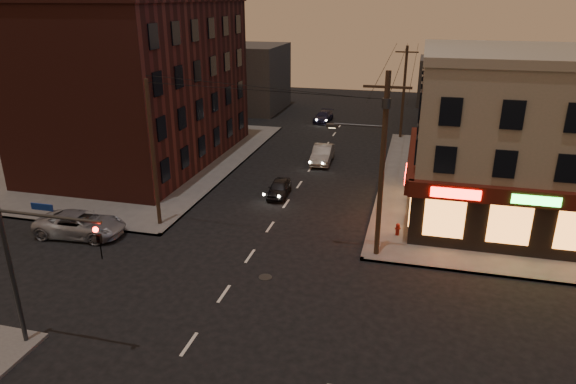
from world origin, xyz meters
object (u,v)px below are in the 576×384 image
(sedan_near, at_px, (279,188))
(fire_hydrant, at_px, (398,229))
(suv_cross, at_px, (80,224))
(sedan_far, at_px, (323,117))
(sedan_mid, at_px, (322,154))

(sedan_near, xyz_separation_m, fire_hydrant, (8.68, -4.84, -0.03))
(suv_cross, relative_size, fire_hydrant, 7.04)
(suv_cross, height_order, sedan_far, suv_cross)
(suv_cross, distance_m, sedan_near, 13.56)
(fire_hydrant, bearing_deg, sedan_near, 150.82)
(sedan_mid, xyz_separation_m, fire_hydrant, (7.17, -13.52, -0.19))
(suv_cross, bearing_deg, sedan_near, -50.55)
(sedan_mid, distance_m, fire_hydrant, 15.30)
(sedan_near, bearing_deg, sedan_mid, 76.28)
(suv_cross, bearing_deg, sedan_far, -18.42)
(sedan_far, xyz_separation_m, fire_hydrant, (10.00, -28.90, -0.03))
(sedan_mid, relative_size, sedan_far, 1.11)
(sedan_far, relative_size, fire_hydrant, 5.40)
(sedan_mid, bearing_deg, sedan_far, 97.93)
(suv_cross, height_order, sedan_near, suv_cross)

